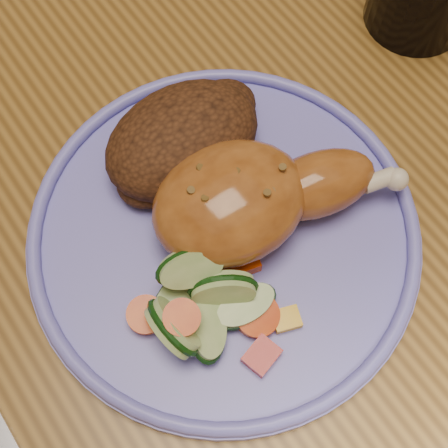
# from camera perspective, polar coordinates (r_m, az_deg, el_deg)

# --- Properties ---
(ground) EXTENTS (4.00, 4.00, 0.00)m
(ground) POSITION_cam_1_polar(r_m,az_deg,el_deg) (1.20, 0.04, -10.90)
(ground) COLOR brown
(ground) RESTS_ON ground
(dining_table) EXTENTS (0.90, 1.40, 0.75)m
(dining_table) POSITION_cam_1_polar(r_m,az_deg,el_deg) (0.57, 0.08, 3.81)
(dining_table) COLOR brown
(dining_table) RESTS_ON ground
(plate) EXTENTS (0.28, 0.28, 0.01)m
(plate) POSITION_cam_1_polar(r_m,az_deg,el_deg) (0.45, 0.00, -1.06)
(plate) COLOR #726FDC
(plate) RESTS_ON dining_table
(plate_rim) EXTENTS (0.28, 0.28, 0.01)m
(plate_rim) POSITION_cam_1_polar(r_m,az_deg,el_deg) (0.44, 0.00, -0.52)
(plate_rim) COLOR #726FDC
(plate_rim) RESTS_ON plate
(chicken_leg) EXTENTS (0.18, 0.11, 0.06)m
(chicken_leg) POSITION_cam_1_polar(r_m,az_deg,el_deg) (0.42, 2.57, 2.37)
(chicken_leg) COLOR #A55C22
(chicken_leg) RESTS_ON plate
(rice_pilaf) EXTENTS (0.13, 0.09, 0.05)m
(rice_pilaf) POSITION_cam_1_polar(r_m,az_deg,el_deg) (0.46, -3.61, 7.81)
(rice_pilaf) COLOR #462511
(rice_pilaf) RESTS_ON plate
(vegetable_pile) EXTENTS (0.10, 0.11, 0.05)m
(vegetable_pile) POSITION_cam_1_polar(r_m,az_deg,el_deg) (0.41, -1.77, -7.48)
(vegetable_pile) COLOR #A50A05
(vegetable_pile) RESTS_ON plate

